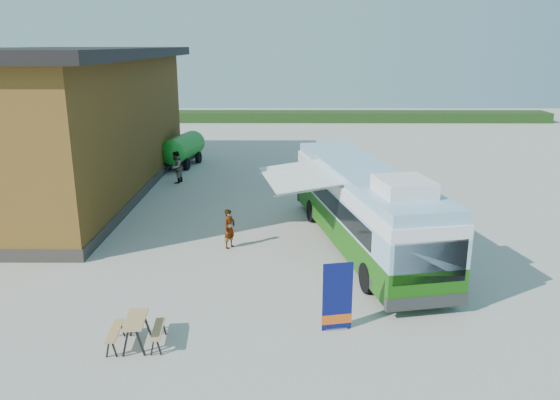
{
  "coord_description": "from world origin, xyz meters",
  "views": [
    {
      "loc": [
        0.82,
        -18.49,
        7.68
      ],
      "look_at": [
        0.69,
        3.45,
        1.4
      ],
      "focal_mm": 35.0,
      "sensor_mm": 36.0,
      "label": 1
    }
  ],
  "objects_px": {
    "picnic_table": "(136,326)",
    "person_a": "(229,229)",
    "bus": "(363,205)",
    "person_b": "(176,167)",
    "banner": "(337,303)",
    "slurry_tanker": "(183,148)"
  },
  "relations": [
    {
      "from": "bus",
      "to": "person_b",
      "type": "bearing_deg",
      "value": 120.73
    },
    {
      "from": "bus",
      "to": "person_b",
      "type": "xyz_separation_m",
      "value": [
        -9.2,
        10.32,
        -0.83
      ]
    },
    {
      "from": "bus",
      "to": "banner",
      "type": "bearing_deg",
      "value": -114.74
    },
    {
      "from": "person_a",
      "to": "picnic_table",
      "type": "bearing_deg",
      "value": -159.96
    },
    {
      "from": "banner",
      "to": "person_b",
      "type": "xyz_separation_m",
      "value": [
        -7.62,
        16.74,
        0.09
      ]
    },
    {
      "from": "banner",
      "to": "slurry_tanker",
      "type": "distance_m",
      "value": 22.74
    },
    {
      "from": "banner",
      "to": "person_a",
      "type": "bearing_deg",
      "value": 108.39
    },
    {
      "from": "banner",
      "to": "person_a",
      "type": "relative_size",
      "value": 1.29
    },
    {
      "from": "slurry_tanker",
      "to": "banner",
      "type": "bearing_deg",
      "value": -58.08
    },
    {
      "from": "bus",
      "to": "picnic_table",
      "type": "bearing_deg",
      "value": -144.45
    },
    {
      "from": "picnic_table",
      "to": "person_b",
      "type": "xyz_separation_m",
      "value": [
        -2.27,
        17.62,
        0.33
      ]
    },
    {
      "from": "bus",
      "to": "person_a",
      "type": "relative_size",
      "value": 7.81
    },
    {
      "from": "picnic_table",
      "to": "slurry_tanker",
      "type": "height_order",
      "value": "slurry_tanker"
    },
    {
      "from": "picnic_table",
      "to": "person_a",
      "type": "relative_size",
      "value": 0.94
    },
    {
      "from": "person_a",
      "to": "slurry_tanker",
      "type": "relative_size",
      "value": 0.28
    },
    {
      "from": "banner",
      "to": "picnic_table",
      "type": "distance_m",
      "value": 5.43
    },
    {
      "from": "bus",
      "to": "person_b",
      "type": "relative_size",
      "value": 6.66
    },
    {
      "from": "picnic_table",
      "to": "person_b",
      "type": "height_order",
      "value": "person_b"
    },
    {
      "from": "bus",
      "to": "person_a",
      "type": "distance_m",
      "value": 5.25
    },
    {
      "from": "banner",
      "to": "slurry_tanker",
      "type": "height_order",
      "value": "slurry_tanker"
    },
    {
      "from": "person_a",
      "to": "bus",
      "type": "bearing_deg",
      "value": -55.65
    },
    {
      "from": "bus",
      "to": "banner",
      "type": "xyz_separation_m",
      "value": [
        -1.57,
        -6.42,
        -0.93
      ]
    }
  ]
}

